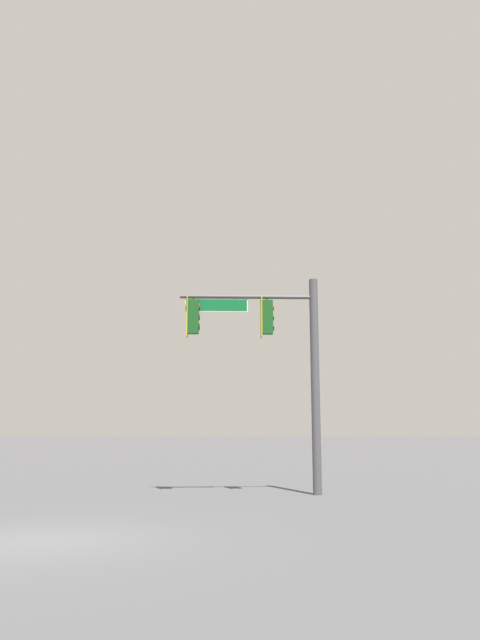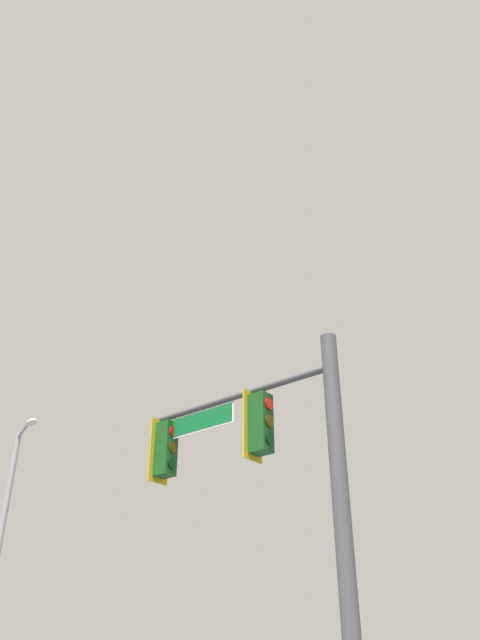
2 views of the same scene
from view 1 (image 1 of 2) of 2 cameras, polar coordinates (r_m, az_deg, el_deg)
The scene contains 2 objects.
ground_plane at distance 12.49m, azimuth -17.96°, elevation -18.71°, with size 400.00×400.00×0.00m, color #474749.
signal_pole_near at distance 20.08m, azimuth 3.47°, elevation -2.96°, with size 4.47×0.94×6.85m.
Camera 1 is at (-4.77, 11.37, 1.99)m, focal length 35.00 mm.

